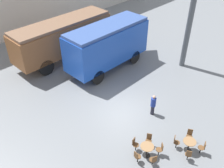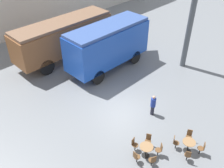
{
  "view_description": "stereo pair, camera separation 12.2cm",
  "coord_description": "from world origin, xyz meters",
  "px_view_note": "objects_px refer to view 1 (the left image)",
  "views": [
    {
      "loc": [
        -9.49,
        -8.46,
        11.33
      ],
      "look_at": [
        0.15,
        1.0,
        1.6
      ],
      "focal_mm": 40.0,
      "sensor_mm": 36.0,
      "label": 1
    },
    {
      "loc": [
        -9.4,
        -8.54,
        11.33
      ],
      "look_at": [
        0.15,
        1.0,
        1.6
      ],
      "focal_mm": 40.0,
      "sensor_mm": 36.0,
      "label": 2
    }
  ],
  "objects_px": {
    "streamlined_locomotive": "(113,41)",
    "visitor_person": "(153,104)",
    "cafe_chair_0": "(188,154)",
    "passenger_coach_wooden": "(63,36)",
    "cafe_table_far": "(147,149)",
    "cafe_table_near": "(189,144)"
  },
  "relations": [
    {
      "from": "visitor_person",
      "to": "cafe_chair_0",
      "type": "bearing_deg",
      "value": -114.81
    },
    {
      "from": "cafe_table_far",
      "to": "visitor_person",
      "type": "bearing_deg",
      "value": 31.75
    },
    {
      "from": "cafe_chair_0",
      "to": "streamlined_locomotive",
      "type": "bearing_deg",
      "value": 38.23
    },
    {
      "from": "streamlined_locomotive",
      "to": "visitor_person",
      "type": "distance_m",
      "value": 6.95
    },
    {
      "from": "cafe_table_near",
      "to": "visitor_person",
      "type": "relative_size",
      "value": 0.49
    },
    {
      "from": "cafe_table_near",
      "to": "cafe_chair_0",
      "type": "distance_m",
      "value": 0.73
    },
    {
      "from": "cafe_table_near",
      "to": "streamlined_locomotive",
      "type": "bearing_deg",
      "value": 68.79
    },
    {
      "from": "visitor_person",
      "to": "cafe_table_far",
      "type": "bearing_deg",
      "value": -148.25
    },
    {
      "from": "cafe_chair_0",
      "to": "cafe_table_far",
      "type": "bearing_deg",
      "value": 97.43
    },
    {
      "from": "streamlined_locomotive",
      "to": "cafe_table_far",
      "type": "relative_size",
      "value": 11.75
    },
    {
      "from": "cafe_table_far",
      "to": "visitor_person",
      "type": "height_order",
      "value": "visitor_person"
    },
    {
      "from": "passenger_coach_wooden",
      "to": "streamlined_locomotive",
      "type": "xyz_separation_m",
      "value": [
        2.16,
        -3.89,
        0.08
      ]
    },
    {
      "from": "passenger_coach_wooden",
      "to": "cafe_table_far",
      "type": "relative_size",
      "value": 11.95
    },
    {
      "from": "streamlined_locomotive",
      "to": "cafe_table_near",
      "type": "height_order",
      "value": "streamlined_locomotive"
    },
    {
      "from": "cafe_table_far",
      "to": "cafe_table_near",
      "type": "bearing_deg",
      "value": -37.02
    },
    {
      "from": "passenger_coach_wooden",
      "to": "cafe_table_near",
      "type": "bearing_deg",
      "value": -96.56
    },
    {
      "from": "streamlined_locomotive",
      "to": "visitor_person",
      "type": "height_order",
      "value": "streamlined_locomotive"
    },
    {
      "from": "cafe_table_far",
      "to": "cafe_chair_0",
      "type": "bearing_deg",
      "value": -54.55
    },
    {
      "from": "streamlined_locomotive",
      "to": "cafe_table_near",
      "type": "relative_size",
      "value": 11.9
    },
    {
      "from": "streamlined_locomotive",
      "to": "cafe_chair_0",
      "type": "bearing_deg",
      "value": -113.75
    },
    {
      "from": "cafe_chair_0",
      "to": "passenger_coach_wooden",
      "type": "bearing_deg",
      "value": 52.93
    },
    {
      "from": "streamlined_locomotive",
      "to": "passenger_coach_wooden",
      "type": "bearing_deg",
      "value": 118.98
    }
  ]
}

